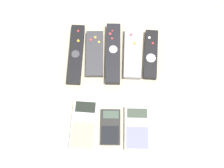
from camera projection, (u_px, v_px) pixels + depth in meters
ground_plane at (112, 94)px, 1.02m from camera, size 3.00×3.00×0.00m
remote_0 at (76, 54)px, 1.05m from camera, size 0.05×0.21×0.02m
remote_1 at (95, 54)px, 1.05m from camera, size 0.06×0.17×0.02m
remote_2 at (114, 54)px, 1.05m from camera, size 0.05×0.21×0.03m
remote_3 at (133, 54)px, 1.05m from camera, size 0.06×0.18×0.03m
remote_4 at (151, 54)px, 1.05m from camera, size 0.05×0.18×0.02m
calculator_0 at (84, 124)px, 0.98m from camera, size 0.08×0.16×0.02m
calculator_1 at (111, 127)px, 0.98m from camera, size 0.06×0.11×0.01m
calculator_2 at (137, 128)px, 0.98m from camera, size 0.08×0.14×0.02m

